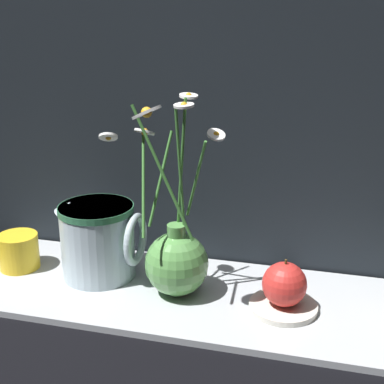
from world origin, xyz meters
name	(u,v)px	position (x,y,z in m)	size (l,w,h in m)	color
ground_plane	(198,299)	(0.00, 0.00, 0.00)	(6.00, 6.00, 0.00)	black
shelf	(198,296)	(0.00, 0.00, 0.01)	(0.88, 0.28, 0.01)	#B2B7BC
vase_with_flowers	(176,258)	(-0.04, -0.01, 0.08)	(0.20, 0.19, 0.35)	#59994C
yellow_mug	(18,251)	(-0.37, 0.01, 0.05)	(0.09, 0.08, 0.07)	yellow
ceramic_pitcher	(99,238)	(-0.20, 0.02, 0.09)	(0.16, 0.14, 0.15)	silver
saucer_plate	(283,307)	(0.15, -0.02, 0.02)	(0.12, 0.12, 0.01)	silver
orange_fruit	(284,284)	(0.15, -0.02, 0.06)	(0.08, 0.08, 0.08)	red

